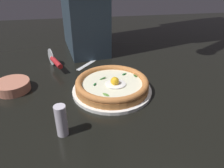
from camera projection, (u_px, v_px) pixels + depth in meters
ground_plane at (122, 92)px, 0.83m from camera, size 2.40×2.40×0.03m
pizza_plate at (112, 90)px, 0.80m from camera, size 0.29×0.29×0.01m
pizza at (112, 84)px, 0.79m from camera, size 0.27×0.27×0.06m
side_bowl at (13, 86)px, 0.80m from camera, size 0.12×0.12×0.04m
pizza_cutter at (55, 61)px, 0.95m from camera, size 0.07×0.15×0.08m
table_knife at (96, 58)px, 1.06m from camera, size 0.16×0.18×0.01m
pepper_shaker at (61, 121)px, 0.58m from camera, size 0.03×0.03×0.09m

